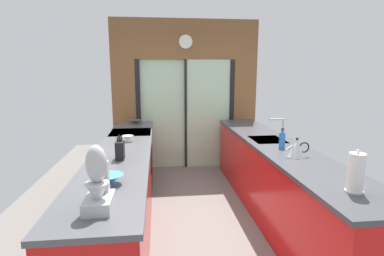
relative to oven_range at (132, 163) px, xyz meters
The scene contains 14 objects.
ground_plane 1.21m from the oven_range, 35.58° to the right, with size 5.04×7.60×0.02m, color slate.
back_wall_unit 1.81m from the oven_range, 51.68° to the left, with size 2.64×0.12×2.70m.
left_counter_run 1.12m from the oven_range, 90.08° to the right, with size 0.62×3.80×0.92m.
right_counter_run 2.05m from the oven_range, 27.56° to the right, with size 0.62×3.80×0.92m.
sink_faucet 2.18m from the oven_range, 19.60° to the right, with size 0.19×0.02×0.27m.
oven_range is the anchor object (origin of this frame).
mixing_bowl_near 2.14m from the oven_range, 89.49° to the right, with size 0.22×0.22×0.08m.
mixing_bowl_mid 0.80m from the oven_range, 88.28° to the right, with size 0.14×0.14×0.07m.
mixing_bowl_far 0.87m from the oven_range, 88.53° to the left, with size 0.21×0.21×0.06m.
knife_block 1.51m from the oven_range, 89.25° to the right, with size 0.08×0.14×0.25m.
stand_mixer 2.58m from the oven_range, 89.58° to the right, with size 0.17×0.27×0.42m.
kettle 2.42m from the oven_range, 40.05° to the right, with size 0.25×0.17×0.20m.
soap_bottle 2.21m from the oven_range, 32.58° to the right, with size 0.07×0.07×0.23m.
paper_towel_roll 3.09m from the oven_range, 53.60° to the right, with size 0.13×0.13×0.32m.
Camera 1 is at (-0.51, -3.09, 1.77)m, focal length 28.06 mm.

